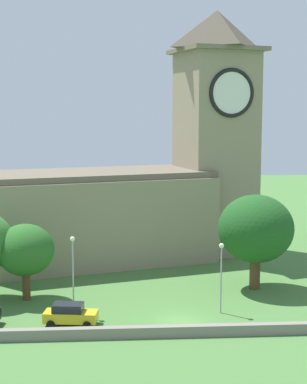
{
  "coord_description": "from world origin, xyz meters",
  "views": [
    {
      "loc": [
        -5.55,
        -49.19,
        17.69
      ],
      "look_at": [
        -1.68,
        8.98,
        9.86
      ],
      "focal_mm": 56.94,
      "sensor_mm": 36.0,
      "label": 1
    }
  ],
  "objects_px": {
    "church": "(147,181)",
    "car_yellow": "(70,314)",
    "streetlamp_west_mid": "(73,262)",
    "streetlamp_central": "(221,266)",
    "tree_riverside_east": "(25,250)",
    "tree_by_tower": "(256,229)"
  },
  "relations": [
    {
      "from": "car_yellow",
      "to": "tree_riverside_east",
      "type": "bearing_deg",
      "value": 122.36
    },
    {
      "from": "streetlamp_west_mid",
      "to": "tree_riverside_east",
      "type": "xyz_separation_m",
      "value": [
        -4.71,
        4.45,
        0.12
      ]
    },
    {
      "from": "car_yellow",
      "to": "streetlamp_west_mid",
      "type": "distance_m",
      "value": 4.64
    },
    {
      "from": "church",
      "to": "tree_riverside_east",
      "type": "height_order",
      "value": "church"
    },
    {
      "from": "church",
      "to": "tree_riverside_east",
      "type": "relative_size",
      "value": 4.77
    },
    {
      "from": "streetlamp_west_mid",
      "to": "streetlamp_central",
      "type": "xyz_separation_m",
      "value": [
        12.89,
        -0.59,
        -0.38
      ]
    },
    {
      "from": "car_yellow",
      "to": "tree_riverside_east",
      "type": "xyz_separation_m",
      "value": [
        -4.59,
        7.25,
        3.82
      ]
    },
    {
      "from": "church",
      "to": "streetlamp_west_mid",
      "type": "relative_size",
      "value": 4.98
    },
    {
      "from": "church",
      "to": "streetlamp_central",
      "type": "distance_m",
      "value": 22.43
    },
    {
      "from": "church",
      "to": "tree_riverside_east",
      "type": "xyz_separation_m",
      "value": [
        -12.28,
        -16.17,
        -4.51
      ]
    },
    {
      "from": "car_yellow",
      "to": "tree_by_tower",
      "type": "distance_m",
      "value": 20.6
    },
    {
      "from": "tree_riverside_east",
      "to": "tree_by_tower",
      "type": "bearing_deg",
      "value": 5.11
    },
    {
      "from": "tree_by_tower",
      "to": "church",
      "type": "bearing_deg",
      "value": 125.16
    },
    {
      "from": "church",
      "to": "car_yellow",
      "type": "bearing_deg",
      "value": -108.19
    },
    {
      "from": "streetlamp_west_mid",
      "to": "streetlamp_central",
      "type": "bearing_deg",
      "value": -2.63
    },
    {
      "from": "church",
      "to": "streetlamp_west_mid",
      "type": "xyz_separation_m",
      "value": [
        -7.58,
        -20.62,
        -4.63
      ]
    },
    {
      "from": "streetlamp_central",
      "to": "tree_by_tower",
      "type": "xyz_separation_m",
      "value": [
        4.68,
        7.04,
        1.83
      ]
    },
    {
      "from": "church",
      "to": "streetlamp_west_mid",
      "type": "distance_m",
      "value": 22.45
    },
    {
      "from": "car_yellow",
      "to": "streetlamp_central",
      "type": "relative_size",
      "value": 0.73
    },
    {
      "from": "streetlamp_west_mid",
      "to": "tree_by_tower",
      "type": "xyz_separation_m",
      "value": [
        17.56,
        6.45,
        1.45
      ]
    },
    {
      "from": "streetlamp_central",
      "to": "tree_riverside_east",
      "type": "height_order",
      "value": "tree_riverside_east"
    },
    {
      "from": "church",
      "to": "car_yellow",
      "type": "xyz_separation_m",
      "value": [
        -7.69,
        -23.41,
        -8.33
      ]
    }
  ]
}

